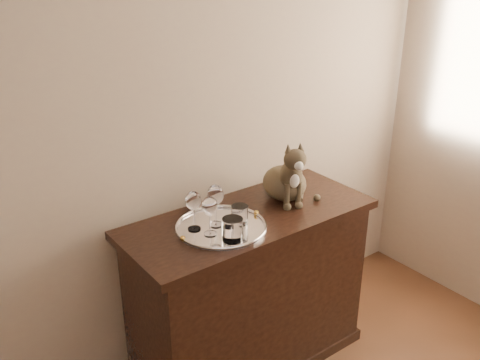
{
  "coord_description": "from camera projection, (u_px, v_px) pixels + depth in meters",
  "views": [
    {
      "loc": [
        -0.74,
        0.22,
        1.98
      ],
      "look_at": [
        0.55,
        1.95,
        1.03
      ],
      "focal_mm": 40.0,
      "sensor_mm": 36.0,
      "label": 1
    }
  ],
  "objects": [
    {
      "name": "wine_glass_a",
      "position": [
        194.0,
        211.0,
        2.28
      ],
      "size": [
        0.07,
        0.07,
        0.18
      ],
      "primitive_type": null,
      "color": "silver",
      "rests_on": "tray"
    },
    {
      "name": "tumbler_c",
      "position": [
        240.0,
        215.0,
        2.34
      ],
      "size": [
        0.08,
        0.08,
        0.08
      ],
      "primitive_type": "cylinder",
      "color": "silver",
      "rests_on": "tray"
    },
    {
      "name": "wine_glass_c",
      "position": [
        210.0,
        216.0,
        2.24
      ],
      "size": [
        0.07,
        0.07,
        0.18
      ],
      "primitive_type": null,
      "color": "white",
      "rests_on": "tray"
    },
    {
      "name": "cat",
      "position": [
        285.0,
        168.0,
        2.56
      ],
      "size": [
        0.4,
        0.39,
        0.32
      ],
      "primitive_type": null,
      "rotation": [
        0.0,
        0.0,
        -0.36
      ],
      "color": "brown",
      "rests_on": "sideboard"
    },
    {
      "name": "wine_glass_d",
      "position": [
        215.0,
        205.0,
        2.31
      ],
      "size": [
        0.07,
        0.07,
        0.19
      ],
      "primitive_type": null,
      "color": "silver",
      "rests_on": "tray"
    },
    {
      "name": "wall_back",
      "position": [
        86.0,
        117.0,
        2.15
      ],
      "size": [
        4.0,
        0.1,
        2.7
      ],
      "primitive_type": "cube",
      "color": "#BEAA8F",
      "rests_on": "ground"
    },
    {
      "name": "sideboard",
      "position": [
        249.0,
        292.0,
        2.62
      ],
      "size": [
        1.2,
        0.5,
        0.85
      ],
      "primitive_type": null,
      "color": "black",
      "rests_on": "ground"
    },
    {
      "name": "tumbler_b",
      "position": [
        233.0,
        229.0,
        2.21
      ],
      "size": [
        0.09,
        0.09,
        0.1
      ],
      "primitive_type": "cylinder",
      "color": "white",
      "rests_on": "tray"
    },
    {
      "name": "tray",
      "position": [
        221.0,
        228.0,
        2.33
      ],
      "size": [
        0.4,
        0.4,
        0.01
      ],
      "primitive_type": "cylinder",
      "color": "white",
      "rests_on": "sideboard"
    }
  ]
}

